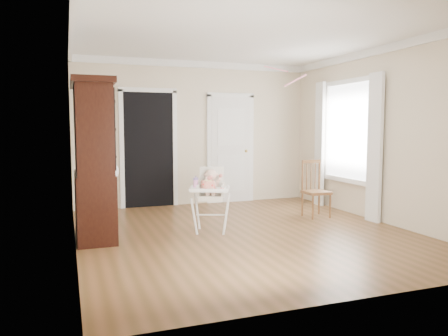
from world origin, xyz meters
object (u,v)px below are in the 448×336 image
object	(u,v)px
sippy_cup	(196,182)
dining_chair	(315,190)
cake	(208,185)
china_cabinet	(94,160)
high_chair	(211,192)

from	to	relation	value
sippy_cup	dining_chair	xyz separation A→B (m)	(2.17, 0.44, -0.28)
cake	china_cabinet	size ratio (longest dim) A/B	0.11
china_cabinet	dining_chair	world-z (taller)	china_cabinet
sippy_cup	dining_chair	world-z (taller)	dining_chair
dining_chair	cake	bearing A→B (deg)	-164.20
sippy_cup	china_cabinet	xyz separation A→B (m)	(-1.32, 0.26, 0.32)
high_chair	sippy_cup	size ratio (longest dim) A/B	5.43
high_chair	sippy_cup	world-z (taller)	high_chair
dining_chair	china_cabinet	bearing A→B (deg)	-177.66
cake	dining_chair	distance (m)	2.16
high_chair	dining_chair	bearing A→B (deg)	34.99
cake	sippy_cup	world-z (taller)	sippy_cup
china_cabinet	dining_chair	distance (m)	3.55
china_cabinet	dining_chair	xyz separation A→B (m)	(3.49, 0.18, -0.61)
china_cabinet	sippy_cup	bearing A→B (deg)	-11.04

